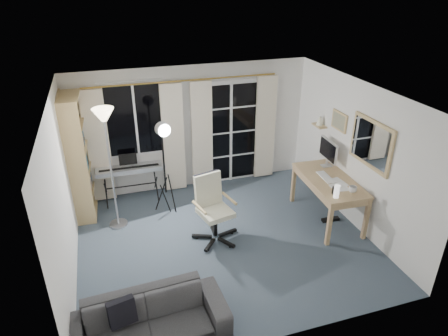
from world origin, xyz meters
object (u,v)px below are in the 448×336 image
Objects in this scene: studio_light at (163,140)px; office_chair at (211,202)px; torchiere_lamp at (106,134)px; sofa at (147,316)px; keyboard_piano at (129,170)px; mug at (353,189)px; desk at (329,184)px; bookshelf at (76,159)px; monitor at (328,151)px.

studio_light is 1.60× the size of office_chair.
sofa is (0.17, -2.51, -1.30)m from torchiere_lamp.
keyboard_piano reaches higher than sofa.
mug is at bearing -31.81° from keyboard_piano.
office_chair is at bearing 179.69° from desk.
studio_light is (1.43, -0.51, 0.38)m from bookshelf.
bookshelf reaches higher than studio_light.
keyboard_piano is 1.88m from office_chair.
office_chair reaches higher than keyboard_piano.
studio_light reaches higher than keyboard_piano.
bookshelf is at bearing 99.93° from sofa.
mug is at bearing -23.68° from bookshelf.
sofa is (-3.29, -1.63, -0.32)m from desk.
torchiere_lamp is 1.39× the size of desk.
keyboard_piano is 3.88m from mug.
monitor is at bearing 28.00° from sofa.
monitor is 0.30× the size of sofa.
torchiere_lamp is 2.84m from sofa.
office_chair is (0.55, -0.90, -0.76)m from studio_light.
monitor is at bearing 84.21° from mug.
bookshelf is at bearing 130.91° from office_chair.
studio_light is 13.62× the size of mug.
mug is at bearing -21.15° from torchiere_lamp.
torchiere_lamp is at bearing 168.53° from desk.
desk is 11.64× the size of mug.
monitor is 0.98m from mug.
monitor is (3.35, -1.16, 0.42)m from keyboard_piano.
sofa is at bearing -146.38° from monitor.
keyboard_piano is at bearing 8.57° from bookshelf.
bookshelf is 1.56m from studio_light.
mug reaches higher than sofa.
torchiere_lamp reaches higher than monitor.
monitor is at bearing -17.94° from keyboard_piano.
bookshelf is at bearing -172.74° from keyboard_piano.
torchiere_lamp is (0.54, -0.64, 0.64)m from bookshelf.
studio_light is 2.86m from desk.
office_chair is at bearing -73.90° from studio_light.
studio_light is 3.12m from mug.
monitor reaches higher than keyboard_piano.
keyboard_piano is at bearing 163.63° from monitor.
bookshelf is 1.98× the size of office_chair.
desk is (3.47, -0.88, -0.98)m from torchiere_lamp.
mug is (2.68, -1.51, -0.55)m from studio_light.
bookshelf is 4.58m from mug.
mug is (-0.10, -0.95, -0.23)m from monitor.
bookshelf reaches higher than monitor.
desk is 0.53m from mug.
studio_light is at bearing 8.26° from torchiere_lamp.
bookshelf is 0.94m from keyboard_piano.
desk is 3.69m from sofa.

